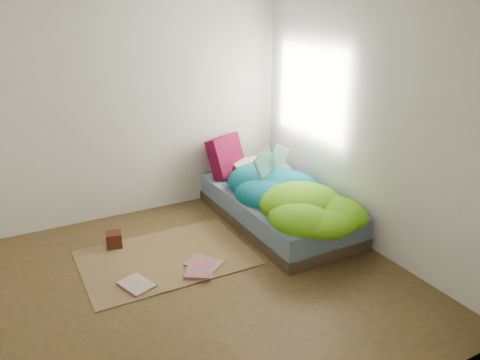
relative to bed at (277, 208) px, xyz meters
name	(u,v)px	position (x,y,z in m)	size (l,w,h in m)	color
ground	(204,282)	(-1.22, -0.72, -0.17)	(3.50, 3.50, 0.00)	#46341A
room_walls	(199,100)	(-1.21, -0.71, 1.46)	(3.54, 3.54, 2.62)	silver
bed	(277,208)	(0.00, 0.00, 0.00)	(1.00, 2.00, 0.34)	#382B1E
duvet	(289,187)	(0.00, -0.22, 0.34)	(0.96, 1.84, 0.34)	#075974
rug	(166,258)	(-1.37, -0.17, -0.16)	(1.60, 1.10, 0.01)	brown
pillow_floral	(260,169)	(0.16, 0.65, 0.24)	(0.64, 0.40, 0.14)	silver
pillow_magenta	(226,156)	(-0.21, 0.83, 0.41)	(0.48, 0.15, 0.48)	#4B0519
open_book	(272,152)	(-0.03, 0.08, 0.65)	(0.44, 0.10, 0.27)	#328E2E
wooden_box	(114,239)	(-1.76, 0.28, -0.08)	(0.15, 0.15, 0.15)	#3B0D0D
floor_book_a	(126,290)	(-1.87, -0.55, -0.15)	(0.22, 0.30, 0.02)	beige
floor_book_b	(187,268)	(-1.28, -0.48, -0.14)	(0.26, 0.35, 0.03)	#C97488
floor_book_c	(197,269)	(-1.20, -0.54, -0.14)	(0.24, 0.32, 0.02)	tan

